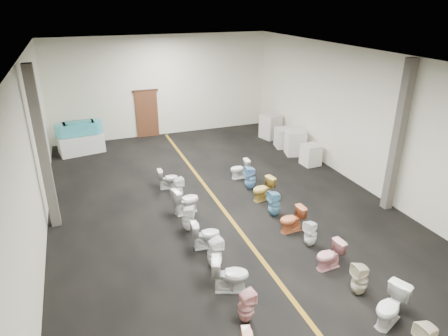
{
  "coord_description": "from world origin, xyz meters",
  "views": [
    {
      "loc": [
        -3.74,
        -9.89,
        5.95
      ],
      "look_at": [
        0.36,
        1.0,
        0.97
      ],
      "focal_mm": 32.0,
      "sensor_mm": 36.0,
      "label": 1
    }
  ],
  "objects_px": {
    "toilet_right_5": "(292,220)",
    "toilet_right_8": "(250,178)",
    "appliance_crate_a": "(311,155)",
    "toilet_right_9": "(240,169)",
    "display_table": "(81,144)",
    "toilet_left_10": "(168,178)",
    "toilet_left_8": "(186,200)",
    "toilet_left_4": "(230,274)",
    "toilet_right_4": "(311,233)",
    "toilet_left_3": "(246,307)",
    "toilet_left_5": "(215,253)",
    "toilet_right_2": "(360,279)",
    "toilet_right_7": "(263,189)",
    "toilet_left_7": "(188,219)",
    "bathtub": "(79,128)",
    "toilet_right_3": "(329,255)",
    "toilet_right_6": "(274,204)",
    "appliance_crate_d": "(271,126)",
    "toilet_left_9": "(178,189)",
    "appliance_crate_c": "(284,138)",
    "toilet_right_1": "(391,307)",
    "toilet_left_6": "(206,234)",
    "appliance_crate_b": "(295,142)"
  },
  "relations": [
    {
      "from": "toilet_right_5",
      "to": "toilet_right_8",
      "type": "height_order",
      "value": "toilet_right_8"
    },
    {
      "from": "appliance_crate_a",
      "to": "toilet_right_9",
      "type": "distance_m",
      "value": 3.04
    },
    {
      "from": "display_table",
      "to": "toilet_left_10",
      "type": "xyz_separation_m",
      "value": [
        2.58,
        -4.56,
        -0.04
      ]
    },
    {
      "from": "toilet_left_8",
      "to": "toilet_left_4",
      "type": "bearing_deg",
      "value": 167.4
    },
    {
      "from": "toilet_right_4",
      "to": "toilet_right_5",
      "type": "bearing_deg",
      "value": 167.81
    },
    {
      "from": "toilet_left_3",
      "to": "toilet_right_5",
      "type": "distance_m",
      "value": 3.64
    },
    {
      "from": "toilet_left_5",
      "to": "toilet_right_2",
      "type": "height_order",
      "value": "toilet_left_5"
    },
    {
      "from": "toilet_right_7",
      "to": "toilet_left_7",
      "type": "bearing_deg",
      "value": -82.49
    },
    {
      "from": "bathtub",
      "to": "toilet_right_3",
      "type": "xyz_separation_m",
      "value": [
        5.15,
        -10.19,
        -0.72
      ]
    },
    {
      "from": "toilet_left_3",
      "to": "toilet_right_6",
      "type": "xyz_separation_m",
      "value": [
        2.45,
        3.55,
        0.04
      ]
    },
    {
      "from": "appliance_crate_d",
      "to": "toilet_left_9",
      "type": "relative_size",
      "value": 1.47
    },
    {
      "from": "bathtub",
      "to": "appliance_crate_c",
      "type": "xyz_separation_m",
      "value": [
        8.19,
        -2.35,
        -0.66
      ]
    },
    {
      "from": "toilet_left_10",
      "to": "toilet_right_1",
      "type": "distance_m",
      "value": 7.99
    },
    {
      "from": "toilet_right_9",
      "to": "toilet_right_3",
      "type": "bearing_deg",
      "value": 2.97
    },
    {
      "from": "toilet_left_3",
      "to": "toilet_left_8",
      "type": "distance_m",
      "value": 4.65
    },
    {
      "from": "toilet_left_4",
      "to": "toilet_left_10",
      "type": "bearing_deg",
      "value": 21.43
    },
    {
      "from": "toilet_right_1",
      "to": "toilet_right_3",
      "type": "height_order",
      "value": "toilet_right_1"
    },
    {
      "from": "toilet_right_8",
      "to": "toilet_left_3",
      "type": "bearing_deg",
      "value": -24.69
    },
    {
      "from": "bathtub",
      "to": "toilet_right_2",
      "type": "distance_m",
      "value": 12.37
    },
    {
      "from": "appliance_crate_d",
      "to": "toilet_right_8",
      "type": "height_order",
      "value": "appliance_crate_d"
    },
    {
      "from": "toilet_left_10",
      "to": "toilet_right_2",
      "type": "xyz_separation_m",
      "value": [
        2.64,
        -6.63,
        0.04
      ]
    },
    {
      "from": "appliance_crate_c",
      "to": "toilet_left_6",
      "type": "relative_size",
      "value": 1.1
    },
    {
      "from": "toilet_right_1",
      "to": "toilet_right_8",
      "type": "bearing_deg",
      "value": 157.97
    },
    {
      "from": "toilet_left_3",
      "to": "toilet_left_5",
      "type": "distance_m",
      "value": 1.88
    },
    {
      "from": "bathtub",
      "to": "toilet_right_3",
      "type": "relative_size",
      "value": 2.65
    },
    {
      "from": "appliance_crate_d",
      "to": "toilet_right_4",
      "type": "xyz_separation_m",
      "value": [
        -2.97,
        -8.17,
        -0.18
      ]
    },
    {
      "from": "bathtub",
      "to": "appliance_crate_d",
      "type": "relative_size",
      "value": 1.71
    },
    {
      "from": "toilet_left_7",
      "to": "toilet_right_8",
      "type": "bearing_deg",
      "value": -32.58
    },
    {
      "from": "toilet_left_6",
      "to": "toilet_left_10",
      "type": "bearing_deg",
      "value": 6.64
    },
    {
      "from": "toilet_right_6",
      "to": "appliance_crate_d",
      "type": "bearing_deg",
      "value": 152.19
    },
    {
      "from": "toilet_left_4",
      "to": "toilet_left_5",
      "type": "bearing_deg",
      "value": 23.38
    },
    {
      "from": "toilet_left_6",
      "to": "toilet_right_2",
      "type": "relative_size",
      "value": 0.97
    },
    {
      "from": "bathtub",
      "to": "toilet_right_3",
      "type": "bearing_deg",
      "value": -68.13
    },
    {
      "from": "appliance_crate_b",
      "to": "toilet_right_9",
      "type": "relative_size",
      "value": 1.47
    },
    {
      "from": "toilet_right_9",
      "to": "toilet_right_8",
      "type": "bearing_deg",
      "value": 1.58
    },
    {
      "from": "toilet_left_9",
      "to": "toilet_right_4",
      "type": "relative_size",
      "value": 1.02
    },
    {
      "from": "toilet_left_10",
      "to": "toilet_right_8",
      "type": "relative_size",
      "value": 0.84
    },
    {
      "from": "appliance_crate_d",
      "to": "toilet_left_10",
      "type": "height_order",
      "value": "appliance_crate_d"
    },
    {
      "from": "toilet_right_3",
      "to": "toilet_right_5",
      "type": "distance_m",
      "value": 1.75
    },
    {
      "from": "appliance_crate_d",
      "to": "toilet_right_5",
      "type": "distance_m",
      "value": 8.0
    },
    {
      "from": "toilet_left_6",
      "to": "toilet_right_9",
      "type": "relative_size",
      "value": 1.08
    },
    {
      "from": "appliance_crate_c",
      "to": "toilet_left_5",
      "type": "xyz_separation_m",
      "value": [
        -5.57,
        -6.84,
        -0.02
      ]
    },
    {
      "from": "appliance_crate_d",
      "to": "toilet_right_3",
      "type": "relative_size",
      "value": 1.55
    },
    {
      "from": "appliance_crate_c",
      "to": "toilet_right_1",
      "type": "height_order",
      "value": "appliance_crate_c"
    },
    {
      "from": "toilet_right_8",
      "to": "toilet_right_5",
      "type": "bearing_deg",
      "value": 0.04
    },
    {
      "from": "toilet_left_10",
      "to": "toilet_right_7",
      "type": "relative_size",
      "value": 0.93
    },
    {
      "from": "toilet_right_5",
      "to": "toilet_right_8",
      "type": "relative_size",
      "value": 0.88
    },
    {
      "from": "display_table",
      "to": "toilet_left_9",
      "type": "xyz_separation_m",
      "value": [
        2.69,
        -5.49,
        -0.02
      ]
    },
    {
      "from": "display_table",
      "to": "toilet_right_3",
      "type": "bearing_deg",
      "value": -63.2
    },
    {
      "from": "toilet_left_7",
      "to": "toilet_left_10",
      "type": "height_order",
      "value": "toilet_left_7"
    }
  ]
}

